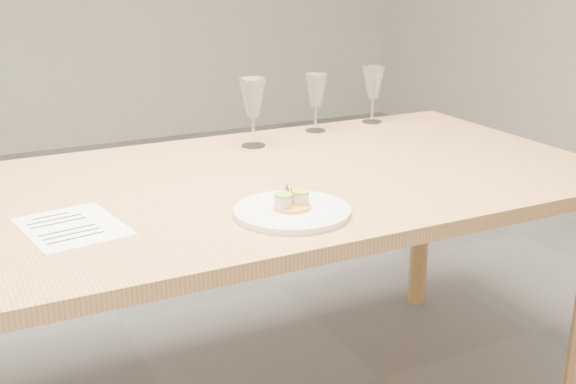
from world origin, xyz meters
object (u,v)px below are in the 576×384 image
dinner_plate (292,210)px  wine_glass_2 (316,91)px  recipe_sheet (72,226)px  wine_glass_1 (253,99)px  dining_table (179,215)px  wine_glass_3 (373,83)px

dinner_plate → wine_glass_2: size_ratio=1.40×
recipe_sheet → wine_glass_1: bearing=26.7°
recipe_sheet → wine_glass_1: wine_glass_1 is taller
dining_table → wine_glass_3: wine_glass_3 is taller
dining_table → wine_glass_2: 0.78m
recipe_sheet → wine_glass_1: 0.81m
recipe_sheet → wine_glass_1: size_ratio=1.33×
dinner_plate → wine_glass_1: 0.66m
dining_table → recipe_sheet: size_ratio=8.44×
dining_table → wine_glass_1: (0.36, 0.32, 0.22)m
dining_table → dinner_plate: size_ratio=8.74×
wine_glass_2 → wine_glass_3: size_ratio=0.98×
dining_table → wine_glass_3: size_ratio=11.98×
wine_glass_3 → dinner_plate: bearing=-133.7°
dining_table → wine_glass_3: bearing=26.4°
recipe_sheet → wine_glass_2: bearing=22.2°
wine_glass_3 → recipe_sheet: bearing=-153.8°
dining_table → wine_glass_2: bearing=33.0°
wine_glass_2 → wine_glass_3: (0.25, 0.03, 0.00)m
dining_table → wine_glass_1: 0.53m
dinner_plate → wine_glass_3: size_ratio=1.37×
dinner_plate → wine_glass_1: bearing=73.8°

